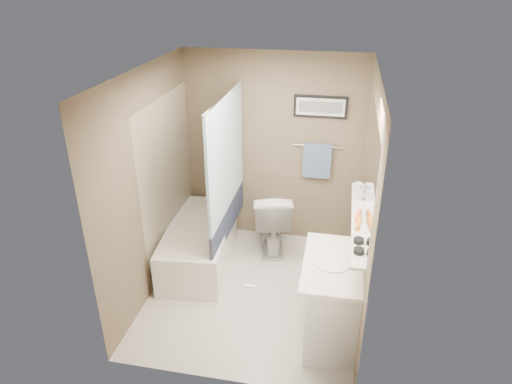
% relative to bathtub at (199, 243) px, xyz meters
% --- Properties ---
extents(ground, '(2.50, 2.50, 0.00)m').
position_rel_bathtub_xyz_m(ground, '(0.75, -0.44, -0.25)').
color(ground, beige).
rests_on(ground, ground).
extents(ceiling, '(2.20, 2.50, 0.04)m').
position_rel_bathtub_xyz_m(ceiling, '(0.75, -0.44, 2.13)').
color(ceiling, white).
rests_on(ceiling, wall_back).
extents(wall_back, '(2.20, 0.04, 2.40)m').
position_rel_bathtub_xyz_m(wall_back, '(0.75, 0.79, 0.95)').
color(wall_back, brown).
rests_on(wall_back, ground).
extents(wall_front, '(2.20, 0.04, 2.40)m').
position_rel_bathtub_xyz_m(wall_front, '(0.75, -1.67, 0.95)').
color(wall_front, brown).
rests_on(wall_front, ground).
extents(wall_left, '(0.04, 2.50, 2.40)m').
position_rel_bathtub_xyz_m(wall_left, '(-0.33, -0.44, 0.95)').
color(wall_left, brown).
rests_on(wall_left, ground).
extents(wall_right, '(0.04, 2.50, 2.40)m').
position_rel_bathtub_xyz_m(wall_right, '(1.83, -0.44, 0.95)').
color(wall_right, brown).
rests_on(wall_right, ground).
extents(tile_surround, '(0.02, 1.55, 2.00)m').
position_rel_bathtub_xyz_m(tile_surround, '(-0.34, 0.06, 0.75)').
color(tile_surround, tan).
rests_on(tile_surround, wall_left).
extents(curtain_rod, '(0.02, 1.55, 0.02)m').
position_rel_bathtub_xyz_m(curtain_rod, '(0.35, 0.06, 1.80)').
color(curtain_rod, silver).
rests_on(curtain_rod, wall_left).
extents(curtain_upper, '(0.03, 1.45, 1.28)m').
position_rel_bathtub_xyz_m(curtain_upper, '(0.35, 0.06, 1.15)').
color(curtain_upper, white).
rests_on(curtain_upper, curtain_rod).
extents(curtain_lower, '(0.03, 1.45, 0.36)m').
position_rel_bathtub_xyz_m(curtain_lower, '(0.35, 0.06, 0.33)').
color(curtain_lower, '#29334D').
rests_on(curtain_lower, curtain_rod).
extents(mirror, '(0.02, 1.60, 1.00)m').
position_rel_bathtub_xyz_m(mirror, '(1.84, -0.59, 1.37)').
color(mirror, silver).
rests_on(mirror, wall_right).
extents(shelf, '(0.12, 1.60, 0.03)m').
position_rel_bathtub_xyz_m(shelf, '(1.79, -0.59, 0.85)').
color(shelf, silver).
rests_on(shelf, wall_right).
extents(towel_bar, '(0.60, 0.02, 0.02)m').
position_rel_bathtub_xyz_m(towel_bar, '(1.30, 0.78, 1.05)').
color(towel_bar, silver).
rests_on(towel_bar, wall_back).
extents(towel, '(0.34, 0.05, 0.44)m').
position_rel_bathtub_xyz_m(towel, '(1.30, 0.76, 0.87)').
color(towel, '#7F99B9').
rests_on(towel, towel_bar).
extents(art_frame, '(0.62, 0.02, 0.26)m').
position_rel_bathtub_xyz_m(art_frame, '(1.30, 0.79, 1.53)').
color(art_frame, black).
rests_on(art_frame, wall_back).
extents(art_mat, '(0.56, 0.00, 0.20)m').
position_rel_bathtub_xyz_m(art_mat, '(1.30, 0.78, 1.53)').
color(art_mat, white).
rests_on(art_mat, art_frame).
extents(art_image, '(0.50, 0.00, 0.13)m').
position_rel_bathtub_xyz_m(art_image, '(1.30, 0.78, 1.53)').
color(art_image, '#595959').
rests_on(art_image, art_mat).
extents(door, '(0.80, 0.02, 2.00)m').
position_rel_bathtub_xyz_m(door, '(1.30, -1.68, 0.75)').
color(door, silver).
rests_on(door, wall_front).
extents(door_handle, '(0.10, 0.02, 0.02)m').
position_rel_bathtub_xyz_m(door_handle, '(0.97, -1.63, 0.75)').
color(door_handle, silver).
rests_on(door_handle, door).
extents(bathtub, '(0.84, 1.56, 0.50)m').
position_rel_bathtub_xyz_m(bathtub, '(0.00, 0.00, 0.00)').
color(bathtub, white).
rests_on(bathtub, ground).
extents(tub_rim, '(0.56, 1.36, 0.02)m').
position_rel_bathtub_xyz_m(tub_rim, '(-0.00, 0.00, 0.25)').
color(tub_rim, silver).
rests_on(tub_rim, bathtub).
extents(toilet, '(0.62, 0.88, 0.82)m').
position_rel_bathtub_xyz_m(toilet, '(0.80, 0.48, 0.16)').
color(toilet, silver).
rests_on(toilet, ground).
extents(vanity, '(0.58, 0.94, 0.80)m').
position_rel_bathtub_xyz_m(vanity, '(1.60, -0.95, 0.15)').
color(vanity, white).
rests_on(vanity, ground).
extents(countertop, '(0.54, 0.96, 0.04)m').
position_rel_bathtub_xyz_m(countertop, '(1.59, -0.95, 0.57)').
color(countertop, white).
rests_on(countertop, vanity).
extents(sink_basin, '(0.34, 0.34, 0.01)m').
position_rel_bathtub_xyz_m(sink_basin, '(1.58, -0.95, 0.60)').
color(sink_basin, silver).
rests_on(sink_basin, countertop).
extents(faucet_spout, '(0.02, 0.02, 0.10)m').
position_rel_bathtub_xyz_m(faucet_spout, '(1.78, -0.95, 0.64)').
color(faucet_spout, silver).
rests_on(faucet_spout, countertop).
extents(faucet_knob, '(0.05, 0.05, 0.05)m').
position_rel_bathtub_xyz_m(faucet_knob, '(1.78, -0.85, 0.62)').
color(faucet_knob, silver).
rests_on(faucet_knob, countertop).
extents(candle_bowl_near, '(0.09, 0.09, 0.04)m').
position_rel_bathtub_xyz_m(candle_bowl_near, '(1.79, -1.17, 0.89)').
color(candle_bowl_near, black).
rests_on(candle_bowl_near, shelf).
extents(candle_bowl_far, '(0.09, 0.09, 0.04)m').
position_rel_bathtub_xyz_m(candle_bowl_far, '(1.79, -1.01, 0.89)').
color(candle_bowl_far, black).
rests_on(candle_bowl_far, shelf).
extents(hair_brush_front, '(0.07, 0.22, 0.04)m').
position_rel_bathtub_xyz_m(hair_brush_front, '(1.79, -0.71, 0.89)').
color(hair_brush_front, orange).
rests_on(hair_brush_front, shelf).
extents(hair_brush_back, '(0.07, 0.22, 0.04)m').
position_rel_bathtub_xyz_m(hair_brush_back, '(1.79, -0.58, 0.89)').
color(hair_brush_back, orange).
rests_on(hair_brush_back, shelf).
extents(pink_comb, '(0.04, 0.16, 0.01)m').
position_rel_bathtub_xyz_m(pink_comb, '(1.79, -0.46, 0.87)').
color(pink_comb, pink).
rests_on(pink_comb, shelf).
extents(glass_jar, '(0.08, 0.08, 0.10)m').
position_rel_bathtub_xyz_m(glass_jar, '(1.79, -0.00, 0.92)').
color(glass_jar, silver).
rests_on(glass_jar, shelf).
extents(soap_bottle, '(0.08, 0.08, 0.16)m').
position_rel_bathtub_xyz_m(soap_bottle, '(1.79, -0.18, 0.95)').
color(soap_bottle, '#999999').
rests_on(soap_bottle, shelf).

